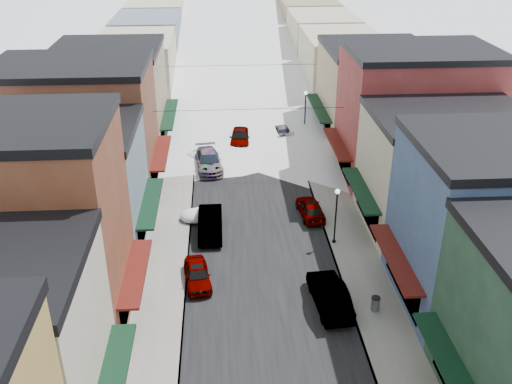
{
  "coord_description": "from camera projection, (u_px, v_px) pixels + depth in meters",
  "views": [
    {
      "loc": [
        -2.5,
        -6.78,
        21.91
      ],
      "look_at": [
        0.0,
        31.55,
        2.5
      ],
      "focal_mm": 40.0,
      "sensor_mm": 36.0,
      "label": 1
    }
  ],
  "objects": [
    {
      "name": "road",
      "position": [
        241.0,
        105.0,
        69.5
      ],
      "size": [
        10.0,
        160.0,
        0.01
      ],
      "primitive_type": "cube",
      "color": "black",
      "rests_on": "ground"
    },
    {
      "name": "sidewalk_left",
      "position": [
        186.0,
        106.0,
        69.08
      ],
      "size": [
        3.2,
        160.0,
        0.15
      ],
      "primitive_type": "cube",
      "color": "gray",
      "rests_on": "ground"
    },
    {
      "name": "sidewalk_right",
      "position": [
        295.0,
        104.0,
        69.85
      ],
      "size": [
        3.2,
        160.0,
        0.15
      ],
      "primitive_type": "cube",
      "color": "gray",
      "rests_on": "ground"
    },
    {
      "name": "curb_left",
      "position": [
        199.0,
        106.0,
        69.18
      ],
      "size": [
        0.1,
        160.0,
        0.15
      ],
      "primitive_type": "cube",
      "color": "slate",
      "rests_on": "ground"
    },
    {
      "name": "curb_right",
      "position": [
        282.0,
        104.0,
        69.76
      ],
      "size": [
        0.1,
        160.0,
        0.15
      ],
      "primitive_type": "cube",
      "color": "slate",
      "rests_on": "ground"
    },
    {
      "name": "bldg_l_brick_near",
      "position": [
        16.0,
        229.0,
        30.71
      ],
      "size": [
        12.3,
        8.2,
        12.5
      ],
      "color": "brown",
      "rests_on": "ground"
    },
    {
      "name": "bldg_l_grayblue",
      "position": [
        67.0,
        188.0,
        39.09
      ],
      "size": [
        11.3,
        9.2,
        9.0
      ],
      "color": "slate",
      "rests_on": "ground"
    },
    {
      "name": "bldg_l_brick_far",
      "position": [
        78.0,
        129.0,
        46.6
      ],
      "size": [
        13.3,
        9.2,
        11.0
      ],
      "color": "brown",
      "rests_on": "ground"
    },
    {
      "name": "bldg_l_tan",
      "position": [
        111.0,
        98.0,
        55.79
      ],
      "size": [
        11.3,
        11.2,
        10.0
      ],
      "color": "#8E795D",
      "rests_on": "ground"
    },
    {
      "name": "bldg_r_blue",
      "position": [
        494.0,
        225.0,
        33.17
      ],
      "size": [
        11.3,
        9.2,
        10.5
      ],
      "color": "#354E78",
      "rests_on": "ground"
    },
    {
      "name": "bldg_r_cream",
      "position": [
        444.0,
        171.0,
        41.55
      ],
      "size": [
        12.3,
        9.2,
        9.0
      ],
      "color": "#BDB898",
      "rests_on": "ground"
    },
    {
      "name": "bldg_r_brick_far",
      "position": [
        415.0,
        114.0,
        49.03
      ],
      "size": [
        13.3,
        9.2,
        11.5
      ],
      "color": "maroon",
      "rests_on": "ground"
    },
    {
      "name": "bldg_r_tan",
      "position": [
        373.0,
        92.0,
        58.33
      ],
      "size": [
        11.3,
        11.2,
        9.5
      ],
      "color": "tan",
      "rests_on": "ground"
    },
    {
      "name": "distant_blocks",
      "position": [
        234.0,
        34.0,
        88.18
      ],
      "size": [
        34.0,
        55.0,
        8.0
      ],
      "color": "gray",
      "rests_on": "ground"
    },
    {
      "name": "overhead_cables",
      "position": [
        245.0,
        85.0,
        55.57
      ],
      "size": [
        16.4,
        15.04,
        0.04
      ],
      "color": "black",
      "rests_on": "ground"
    },
    {
      "name": "car_silver_sedan",
      "position": [
        197.0,
        274.0,
        36.61
      ],
      "size": [
        2.1,
        4.1,
        1.33
      ],
      "primitive_type": "imported",
      "rotation": [
        0.0,
        0.0,
        0.14
      ],
      "color": "#96999D",
      "rests_on": "ground"
    },
    {
      "name": "car_dark_hatch",
      "position": [
        210.0,
        224.0,
        42.12
      ],
      "size": [
        1.75,
        5.0,
        1.65
      ],
      "primitive_type": "imported",
      "rotation": [
        0.0,
        0.0,
        0.0
      ],
      "color": "black",
      "rests_on": "ground"
    },
    {
      "name": "car_silver_wagon",
      "position": [
        209.0,
        161.0,
        52.47
      ],
      "size": [
        2.9,
        5.72,
        1.59
      ],
      "primitive_type": "imported",
      "rotation": [
        0.0,
        0.0,
        0.13
      ],
      "color": "#9B9EA2",
      "rests_on": "ground"
    },
    {
      "name": "car_green_sedan",
      "position": [
        330.0,
        295.0,
        34.43
      ],
      "size": [
        2.2,
        5.23,
        1.68
      ],
      "primitive_type": "imported",
      "rotation": [
        0.0,
        0.0,
        3.23
      ],
      "color": "black",
      "rests_on": "ground"
    },
    {
      "name": "car_gray_suv",
      "position": [
        310.0,
        208.0,
        44.49
      ],
      "size": [
        2.06,
        4.33,
        1.43
      ],
      "primitive_type": "imported",
      "rotation": [
        0.0,
        0.0,
        3.23
      ],
      "color": "#919499",
      "rests_on": "ground"
    },
    {
      "name": "car_black_sedan",
      "position": [
        281.0,
        131.0,
        59.74
      ],
      "size": [
        2.43,
        4.8,
        1.34
      ],
      "primitive_type": "imported",
      "rotation": [
        0.0,
        0.0,
        3.27
      ],
      "color": "black",
      "rests_on": "ground"
    },
    {
      "name": "car_lane_silver",
      "position": [
        240.0,
        137.0,
        57.7
      ],
      "size": [
        2.52,
        5.24,
        1.72
      ],
      "primitive_type": "imported",
      "rotation": [
        0.0,
        0.0,
        -0.1
      ],
      "color": "gray",
      "rests_on": "ground"
    },
    {
      "name": "car_lane_white",
      "position": [
        257.0,
        91.0,
        72.19
      ],
      "size": [
        3.18,
        5.64,
        1.49
      ],
      "primitive_type": "imported",
      "rotation": [
        0.0,
        0.0,
        3.28
      ],
      "color": "silver",
      "rests_on": "ground"
    },
    {
      "name": "trash_can",
      "position": [
        375.0,
        304.0,
        34.0
      ],
      "size": [
        0.54,
        0.54,
        0.92
      ],
      "color": "slate",
      "rests_on": "sidewalk_right"
    },
    {
      "name": "streetlamp_near",
      "position": [
        336.0,
        209.0,
        39.91
      ],
      "size": [
        0.35,
        0.35,
        4.25
      ],
      "color": "black",
      "rests_on": "sidewalk_right"
    },
    {
      "name": "streetlamp_far",
      "position": [
        305.0,
        108.0,
        58.77
      ],
      "size": [
        0.4,
        0.4,
        4.81
      ],
      "color": "black",
      "rests_on": "sidewalk_right"
    },
    {
      "name": "snow_pile_mid",
      "position": [
        195.0,
        215.0,
        44.02
      ],
      "size": [
        2.19,
        2.54,
        0.92
      ],
      "color": "white",
      "rests_on": "ground"
    },
    {
      "name": "snow_pile_far",
      "position": [
        197.0,
        155.0,
        54.65
      ],
      "size": [
        2.17,
        2.54,
        0.92
      ],
      "color": "white",
      "rests_on": "ground"
    }
  ]
}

